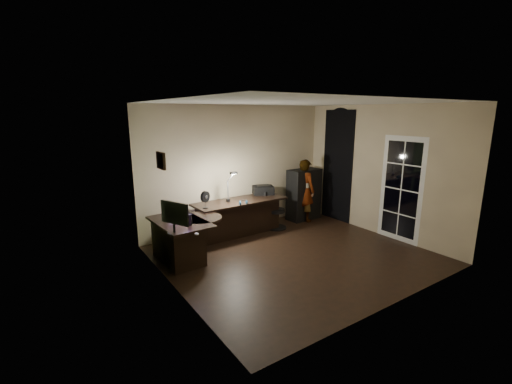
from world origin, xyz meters
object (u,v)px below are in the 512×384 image
person (305,190)px  monitor (174,222)px  cabinet (304,194)px  desk_right (240,217)px  desk_left (181,241)px  office_chair (276,210)px

person → monitor: bearing=98.3°
cabinet → person: bearing=-128.0°
cabinet → desk_right: bearing=180.0°
desk_left → cabinet: bearing=7.7°
desk_left → monitor: monitor is taller
cabinet → monitor: (-3.68, -1.14, 0.27)m
desk_right → person: bearing=-1.6°
desk_right → person: person is taller
desk_right → cabinet: bearing=2.1°
monitor → office_chair: bearing=-5.3°
monitor → person: size_ratio=0.37×
desk_left → desk_right: desk_right is taller
desk_right → cabinet: (1.86, 0.10, 0.24)m
office_chair → person: size_ratio=0.56×
desk_left → person: (3.32, 0.52, 0.38)m
cabinet → monitor: cabinet is taller
desk_right → monitor: size_ratio=3.64×
monitor → office_chair: size_ratio=0.66×
desk_left → office_chair: size_ratio=1.49×
cabinet → desk_left: bearing=-172.6°
cabinet → monitor: size_ratio=2.22×
cabinet → person: (-0.08, -0.12, 0.13)m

